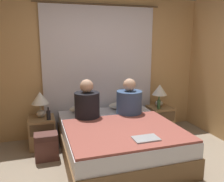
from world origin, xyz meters
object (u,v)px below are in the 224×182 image
(nightstand_left, at_px, (42,132))
(backpack_on_floor, at_px, (46,145))
(pillow_right, at_px, (122,105))
(person_right_in_bed, at_px, (129,101))
(bed, at_px, (118,140))
(lamp_left, at_px, (40,100))
(lamp_right, at_px, (160,92))
(nightstand_right, at_px, (160,119))
(beer_bottle_on_left_stand, at_px, (49,115))
(laptop_on_bed, at_px, (146,138))
(pillow_left, at_px, (84,109))
(person_left_in_bed, at_px, (87,103))
(beer_bottle_on_right_stand, at_px, (159,104))

(nightstand_left, bearing_deg, backpack_on_floor, -84.39)
(nightstand_left, bearing_deg, pillow_right, 3.85)
(person_right_in_bed, bearing_deg, bed, -129.84)
(pillow_right, bearing_deg, bed, -114.63)
(lamp_left, distance_m, person_right_in_bed, 1.46)
(lamp_right, height_order, person_right_in_bed, person_right_in_bed)
(person_right_in_bed, bearing_deg, backpack_on_floor, -171.45)
(nightstand_right, bearing_deg, beer_bottle_on_left_stand, -176.67)
(nightstand_left, distance_m, beer_bottle_on_left_stand, 0.36)
(bed, relative_size, nightstand_left, 3.91)
(nightstand_right, bearing_deg, laptop_on_bed, -124.88)
(pillow_left, xyz_separation_m, laptop_on_bed, (0.49, -1.47, -0.02))
(lamp_left, bearing_deg, pillow_right, 1.76)
(lamp_left, bearing_deg, beer_bottle_on_left_stand, -56.63)
(lamp_left, height_order, beer_bottle_on_left_stand, lamp_left)
(pillow_right, xyz_separation_m, person_left_in_bed, (-0.74, -0.37, 0.19))
(bed, height_order, lamp_left, lamp_left)
(person_right_in_bed, bearing_deg, laptop_on_bed, -100.72)
(lamp_left, xyz_separation_m, laptop_on_bed, (1.22, -1.42, -0.24))
(bed, relative_size, person_left_in_bed, 3.03)
(backpack_on_floor, bearing_deg, person_right_in_bed, 8.55)
(lamp_left, bearing_deg, lamp_right, 0.00)
(nightstand_right, xyz_separation_m, pillow_left, (-1.44, 0.10, 0.31))
(pillow_right, bearing_deg, nightstand_right, -7.60)
(bed, distance_m, backpack_on_floor, 1.06)
(bed, distance_m, lamp_left, 1.41)
(pillow_left, distance_m, person_right_in_bed, 0.81)
(person_right_in_bed, bearing_deg, beer_bottle_on_left_stand, 173.20)
(person_left_in_bed, bearing_deg, nightstand_left, 158.67)
(lamp_right, bearing_deg, beer_bottle_on_left_stand, -175.20)
(nightstand_right, bearing_deg, pillow_left, 176.15)
(nightstand_right, bearing_deg, pillow_right, 172.40)
(nightstand_left, height_order, beer_bottle_on_right_stand, beer_bottle_on_right_stand)
(pillow_left, bearing_deg, lamp_right, -1.76)
(lamp_right, distance_m, laptop_on_bed, 1.73)
(lamp_right, xyz_separation_m, beer_bottle_on_right_stand, (-0.10, -0.17, -0.19))
(lamp_left, bearing_deg, nightstand_left, -90.00)
(nightstand_right, relative_size, beer_bottle_on_left_stand, 2.41)
(lamp_right, xyz_separation_m, person_left_in_bed, (-1.46, -0.33, -0.03))
(beer_bottle_on_left_stand, bearing_deg, laptop_on_bed, -48.52)
(nightstand_left, relative_size, beer_bottle_on_left_stand, 2.41)
(lamp_right, relative_size, pillow_right, 0.82)
(pillow_left, bearing_deg, lamp_left, -176.52)
(pillow_left, height_order, backpack_on_floor, pillow_left)
(lamp_right, bearing_deg, lamp_left, 180.00)
(lamp_right, height_order, person_left_in_bed, person_left_in_bed)
(lamp_left, xyz_separation_m, person_right_in_bed, (1.42, -0.33, -0.04))
(pillow_left, distance_m, beer_bottle_on_left_stand, 0.65)
(beer_bottle_on_right_stand, height_order, laptop_on_bed, beer_bottle_on_right_stand)
(bed, xyz_separation_m, backpack_on_floor, (-1.04, 0.20, -0.02))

